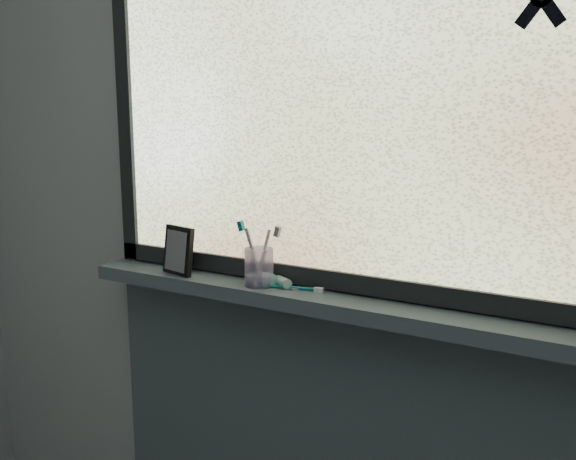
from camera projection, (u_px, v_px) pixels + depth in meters
The scene contains 9 objects.
wall_back at pixel (364, 205), 1.64m from camera, with size 3.00×0.01×2.50m, color #9EA3A8.
windowsill at pixel (350, 307), 1.62m from camera, with size 1.62×0.14×0.04m, color #43515A.
window_pane at pixel (363, 93), 1.56m from camera, with size 1.50×0.01×1.00m, color silver.
frame_bottom at pixel (358, 283), 1.65m from camera, with size 1.60×0.03×0.05m, color black.
frame_left at pixel (126, 95), 1.94m from camera, with size 0.05×0.03×1.10m, color black.
vanity_mirror at pixel (178, 250), 1.85m from camera, with size 0.11×0.06×0.14m, color black.
toothpaste_tube at pixel (272, 279), 1.73m from camera, with size 0.20×0.04×0.04m, color white, non-canonical shape.
toothbrush_cup at pixel (259, 267), 1.73m from camera, with size 0.08×0.08×0.10m, color #C2ADE4.
toothbrush_lying at pixel (287, 286), 1.70m from camera, with size 0.20×0.02×0.01m, color #0D7775, non-canonical shape.
Camera 1 is at (0.64, -0.19, 1.50)m, focal length 40.00 mm.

